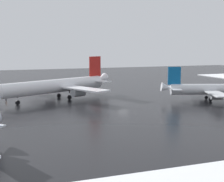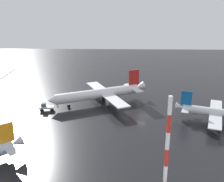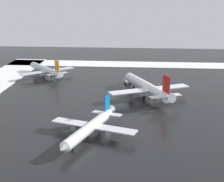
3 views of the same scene
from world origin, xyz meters
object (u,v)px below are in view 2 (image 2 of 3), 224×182
at_px(airplane_parked_starboard, 222,113).
at_px(ground_crew_mid_apron, 57,102).
at_px(airplane_parked_portside, 100,93).
at_px(antenna_mast, 167,149).
at_px(pushback_tug, 46,107).
at_px(ground_crew_near_tug, 68,95).

relative_size(airplane_parked_starboard, ground_crew_mid_apron, 15.83).
xyz_separation_m(airplane_parked_portside, antenna_mast, (14.87, -47.80, 6.24)).
relative_size(pushback_tug, ground_crew_mid_apron, 2.83).
distance_m(ground_crew_near_tug, ground_crew_mid_apron, 7.23).
bearing_deg(ground_crew_near_tug, antenna_mast, -161.43).
height_order(pushback_tug, ground_crew_mid_apron, pushback_tug).
bearing_deg(ground_crew_mid_apron, airplane_parked_starboard, 132.52).
height_order(airplane_parked_starboard, ground_crew_mid_apron, airplane_parked_starboard).
height_order(ground_crew_near_tug, ground_crew_mid_apron, same).
distance_m(ground_crew_near_tug, antenna_mast, 59.72).
bearing_deg(ground_crew_near_tug, ground_crew_mid_apron, 150.13).
relative_size(airplane_parked_portside, airplane_parked_starboard, 1.22).
bearing_deg(airplane_parked_starboard, antenna_mast, -104.13).
xyz_separation_m(ground_crew_near_tug, antenna_mast, (26.96, -52.57, 8.72)).
height_order(pushback_tug, antenna_mast, antenna_mast).
xyz_separation_m(airplane_parked_starboard, pushback_tug, (-53.30, 7.37, -1.45)).
bearing_deg(ground_crew_near_tug, airplane_parked_starboard, -120.57).
bearing_deg(antenna_mast, ground_crew_mid_apron, 122.84).
bearing_deg(airplane_parked_starboard, airplane_parked_portside, 176.68).
height_order(airplane_parked_portside, pushback_tug, airplane_parked_portside).
xyz_separation_m(ground_crew_mid_apron, antenna_mast, (29.59, -45.84, 8.72)).
distance_m(airplane_parked_starboard, ground_crew_near_tug, 52.21).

